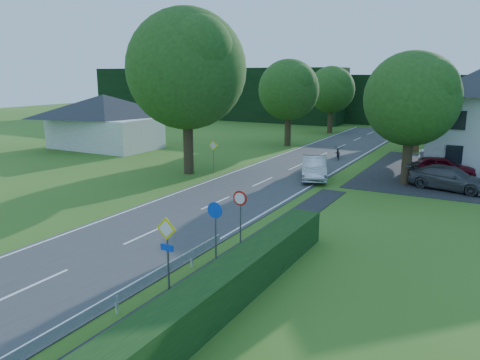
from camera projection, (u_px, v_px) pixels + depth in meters
The scene contains 25 objects.
road at pixel (233, 195), 27.98m from camera, with size 7.00×80.00×0.04m, color #3B3B3E.
parking_pad at pixel (468, 175), 33.48m from camera, with size 14.00×16.00×0.04m, color black.
line_edge_left at pixel (189, 189), 29.49m from camera, with size 0.12×80.00×0.01m, color white.
line_edge_right at pixel (283, 202), 26.45m from camera, with size 0.12×80.00×0.01m, color white.
line_centre at pixel (233, 195), 27.97m from camera, with size 0.12×80.00×0.01m, color white, non-canonical shape.
tree_main at pixel (187, 93), 32.92m from camera, with size 9.40×9.40×11.64m, color #214514, non-canonical shape.
tree_left_far at pixel (288, 103), 46.48m from camera, with size 7.00×7.00×8.58m, color #214514, non-canonical shape.
tree_right_far at pixel (419, 103), 42.52m from camera, with size 7.40×7.40×9.09m, color #214514, non-canonical shape.
tree_left_back at pixel (331, 100), 56.57m from camera, with size 6.60×6.60×8.07m, color #214514, non-canonical shape.
tree_right_back at pixel (420, 106), 50.00m from camera, with size 6.20×6.20×7.56m, color #214514, non-canonical shape.
tree_right_mid at pixel (410, 119), 29.89m from camera, with size 7.00×7.00×8.58m, color #214514, non-canonical shape.
treeline_left at pixel (211, 93), 76.13m from camera, with size 44.00×6.00×8.00m, color black.
treeline_right at pixel (453, 101), 62.81m from camera, with size 30.00×5.00×7.00m, color black.
bungalow_left at pixel (105, 120), 45.29m from camera, with size 11.00×6.50×5.20m.
streetlight at pixel (409, 114), 31.77m from camera, with size 2.03×0.18×8.00m.
sign_priority_right at pixel (167, 240), 15.29m from camera, with size 0.78×0.09×2.59m.
sign_roundabout at pixel (215, 220), 17.88m from camera, with size 0.64×0.08×2.37m.
sign_speed_limit at pixel (240, 205), 19.57m from camera, with size 0.64×0.11×2.37m.
sign_priority_left at pixel (213, 150), 33.97m from camera, with size 0.78×0.09×2.44m.
moving_car at pixel (314, 168), 32.10m from camera, with size 1.62×4.65×1.53m, color silver.
motorcycle at pixel (338, 152), 39.81m from camera, with size 0.74×2.11×1.11m, color black.
parked_car_red at pixel (441, 167), 32.34m from camera, with size 1.81×4.50×1.53m, color maroon.
parked_car_silver_a at pixel (446, 155), 37.65m from camera, with size 1.42×4.08×1.35m, color #A5A4A9.
parked_car_grey at pixel (450, 178), 29.15m from camera, with size 2.02×4.97×1.44m, color #4B4A4F.
parasol at pixel (448, 160), 33.46m from camera, with size 2.36×2.40×2.16m, color red.
Camera 1 is at (13.34, -3.56, 7.12)m, focal length 35.00 mm.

